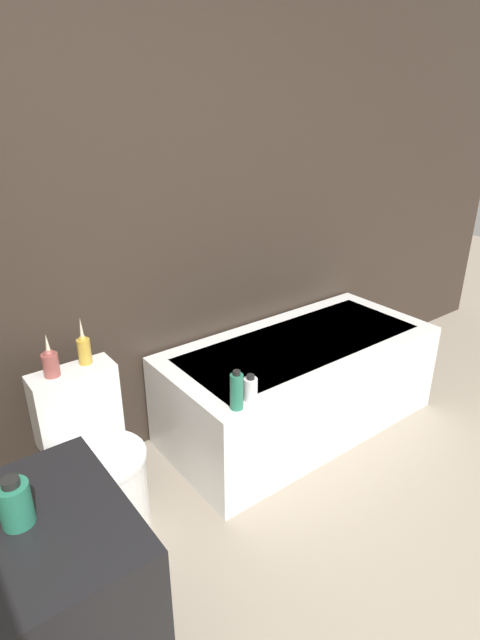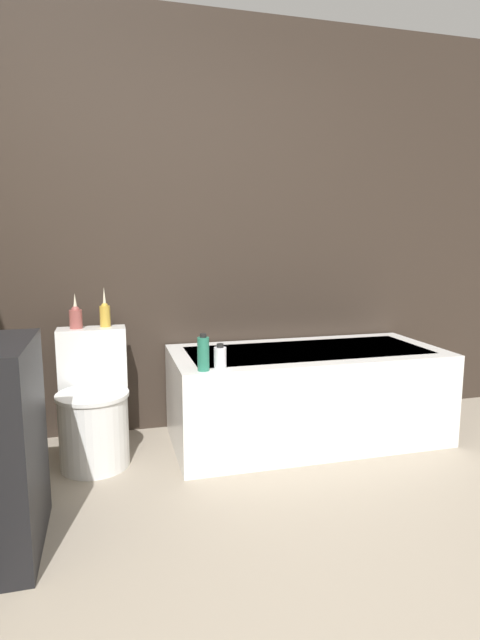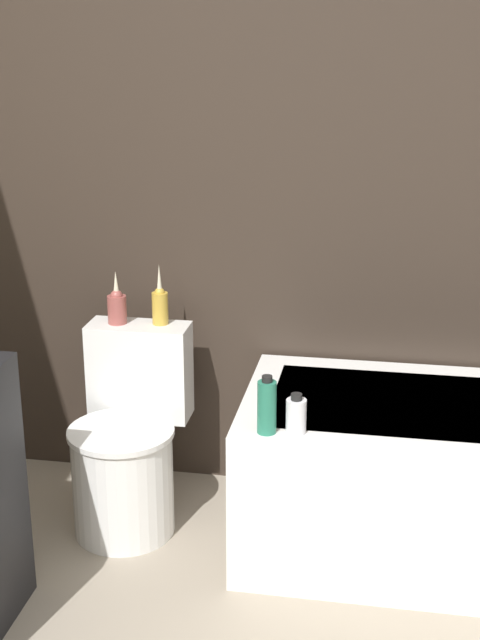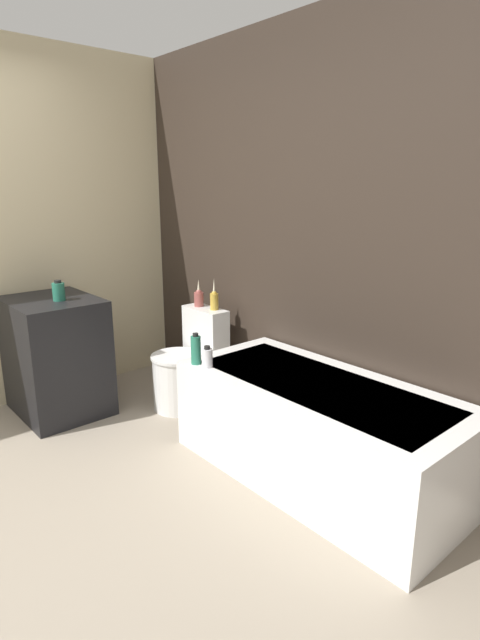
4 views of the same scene
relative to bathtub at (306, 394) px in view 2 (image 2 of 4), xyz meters
name	(u,v)px [view 2 (image 2 of 4)]	position (x,y,z in m)	size (l,w,h in m)	color
wall_back_tiled	(179,228)	(-0.71, 0.43, 1.02)	(6.40, 0.06, 2.60)	#332821
bathtub	(306,394)	(0.00, 0.00, 0.00)	(1.65, 0.76, 0.56)	white
toilet	(94,408)	(-1.27, 0.00, 0.02)	(0.39, 0.54, 0.72)	white
vase_gold	(76,316)	(-1.35, 0.19, 0.51)	(0.07, 0.07, 0.20)	#994C47
vase_silver	(105,313)	(-1.18, 0.21, 0.52)	(0.06, 0.06, 0.23)	gold
shampoo_bottle_tall	(203,353)	(-0.70, -0.31, 0.37)	(0.06, 0.06, 0.19)	#267259
shampoo_bottle_short	(220,357)	(-0.61, -0.30, 0.34)	(0.07, 0.07, 0.13)	silver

